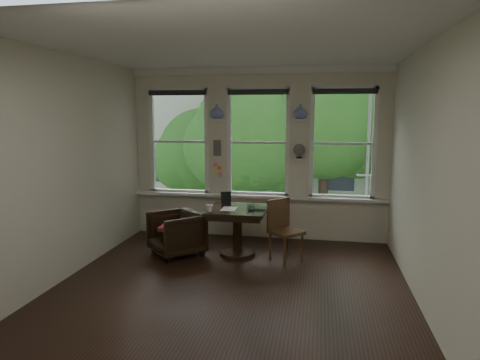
% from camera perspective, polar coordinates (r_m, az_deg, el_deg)
% --- Properties ---
extents(ground, '(4.50, 4.50, 0.00)m').
position_cam_1_polar(ground, '(5.77, -0.94, -13.60)').
color(ground, black).
rests_on(ground, ground).
extents(ceiling, '(4.50, 4.50, 0.00)m').
position_cam_1_polar(ceiling, '(5.40, -1.02, 17.33)').
color(ceiling, silver).
rests_on(ceiling, ground).
extents(wall_back, '(4.50, 0.00, 4.50)m').
position_cam_1_polar(wall_back, '(7.59, 2.45, 3.51)').
color(wall_back, beige).
rests_on(wall_back, ground).
extents(wall_front, '(4.50, 0.00, 4.50)m').
position_cam_1_polar(wall_front, '(3.24, -9.03, -3.77)').
color(wall_front, beige).
rests_on(wall_front, ground).
extents(wall_left, '(0.00, 4.50, 4.50)m').
position_cam_1_polar(wall_left, '(6.23, -21.69, 1.74)').
color(wall_left, beige).
rests_on(wall_left, ground).
extents(wall_right, '(0.00, 4.50, 4.50)m').
position_cam_1_polar(wall_right, '(5.40, 23.10, 0.65)').
color(wall_right, beige).
rests_on(wall_right, ground).
extents(window_left, '(1.10, 0.12, 1.90)m').
position_cam_1_polar(window_left, '(7.91, -8.03, 5.10)').
color(window_left, white).
rests_on(window_left, ground).
extents(window_center, '(1.10, 0.12, 1.90)m').
position_cam_1_polar(window_center, '(7.57, 2.46, 5.01)').
color(window_center, white).
rests_on(window_center, ground).
extents(window_right, '(1.10, 0.12, 1.90)m').
position_cam_1_polar(window_right, '(7.50, 13.53, 4.75)').
color(window_right, white).
rests_on(window_right, ground).
extents(shelf_left, '(0.26, 0.16, 0.03)m').
position_cam_1_polar(shelf_left, '(7.59, -3.10, 8.04)').
color(shelf_left, white).
rests_on(shelf_left, ground).
extents(shelf_right, '(0.26, 0.16, 0.03)m').
position_cam_1_polar(shelf_right, '(7.39, 8.00, 7.95)').
color(shelf_right, white).
rests_on(shelf_right, ground).
extents(intercom, '(0.14, 0.06, 0.28)m').
position_cam_1_polar(intercom, '(7.65, -3.02, 4.30)').
color(intercom, '#59544F').
rests_on(intercom, ground).
extents(sticky_notes, '(0.16, 0.01, 0.24)m').
position_cam_1_polar(sticky_notes, '(7.69, -2.99, 1.70)').
color(sticky_notes, pink).
rests_on(sticky_notes, ground).
extents(desk_fan, '(0.20, 0.20, 0.24)m').
position_cam_1_polar(desk_fan, '(7.40, 7.90, 3.53)').
color(desk_fan, '#59544F').
rests_on(desk_fan, ground).
extents(vase_left, '(0.24, 0.24, 0.25)m').
position_cam_1_polar(vase_left, '(7.59, -3.11, 9.09)').
color(vase_left, silver).
rests_on(vase_left, shelf_left).
extents(vase_right, '(0.24, 0.24, 0.25)m').
position_cam_1_polar(vase_right, '(7.39, 8.02, 9.03)').
color(vase_right, silver).
rests_on(vase_right, shelf_right).
extents(table, '(0.90, 0.90, 0.75)m').
position_cam_1_polar(table, '(6.73, -0.35, -6.92)').
color(table, black).
rests_on(table, ground).
extents(armchair_left, '(1.04, 1.04, 0.68)m').
position_cam_1_polar(armchair_left, '(6.85, -8.48, -7.06)').
color(armchair_left, black).
rests_on(armchair_left, ground).
extents(cushion_red, '(0.45, 0.45, 0.06)m').
position_cam_1_polar(cushion_red, '(6.82, -8.50, -6.17)').
color(cushion_red, maroon).
rests_on(cushion_red, armchair_left).
extents(side_chair_right, '(0.59, 0.59, 0.92)m').
position_cam_1_polar(side_chair_right, '(6.48, 6.19, -6.83)').
color(side_chair_right, '#442C18').
rests_on(side_chair_right, ground).
extents(laptop, '(0.38, 0.26, 0.03)m').
position_cam_1_polar(laptop, '(6.53, 2.75, -3.91)').
color(laptop, black).
rests_on(laptop, table).
extents(mug, '(0.12, 0.12, 0.10)m').
position_cam_1_polar(mug, '(6.44, -4.07, -3.75)').
color(mug, white).
rests_on(mug, table).
extents(drinking_glass, '(0.16, 0.16, 0.10)m').
position_cam_1_polar(drinking_glass, '(6.46, 1.43, -3.68)').
color(drinking_glass, white).
rests_on(drinking_glass, table).
extents(tablet, '(0.18, 0.12, 0.22)m').
position_cam_1_polar(tablet, '(6.84, -1.89, -2.49)').
color(tablet, black).
rests_on(tablet, table).
extents(papers, '(0.23, 0.31, 0.00)m').
position_cam_1_polar(papers, '(6.61, -1.48, -3.85)').
color(papers, silver).
rests_on(papers, table).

